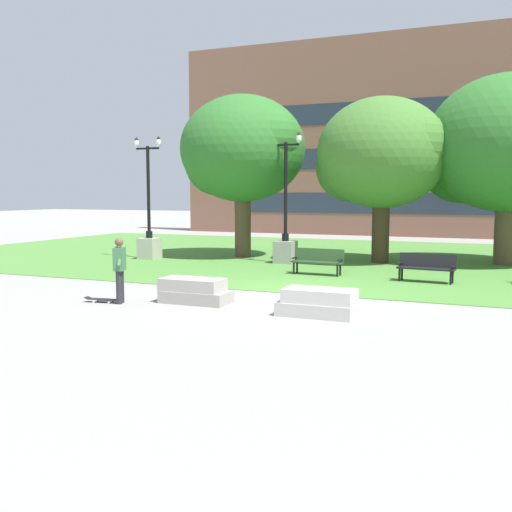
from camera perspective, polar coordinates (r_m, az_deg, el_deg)
The scene contains 14 objects.
ground_plane at distance 17.12m, azimuth 2.93°, elevation -3.59°, with size 140.00×140.00×0.00m, color gray.
grass_lawn at distance 26.66m, azimuth 10.25°, elevation -0.22°, with size 40.00×20.00×0.02m, color #4C8438.
concrete_block_center at distance 15.73m, azimuth -5.88°, elevation -3.34°, with size 1.83×0.90×0.64m.
concrete_block_left at distance 14.05m, azimuth 5.93°, elevation -4.47°, with size 1.80×0.90×0.64m.
person_skateboarder at distance 15.86m, azimuth -12.86°, elevation -0.97°, with size 0.40×0.58×1.71m.
skateboard at distance 16.20m, azimuth -14.35°, elevation -4.02°, with size 1.04×0.33×0.14m.
park_bench_near_left at distance 19.89m, azimuth 15.95°, elevation -0.91°, with size 1.84×0.69×0.90m.
park_bench_far_left at distance 20.99m, azimuth 5.91°, elevation -0.36°, with size 1.82×0.62×0.90m.
lamp_post_center at distance 24.31m, azimuth 2.82°, elevation 1.81°, with size 1.32×0.80×5.26m.
lamp_post_right at distance 26.29m, azimuth -10.13°, elevation 2.03°, with size 1.32×0.80×5.23m.
tree_near_left at distance 26.77m, azimuth -1.40°, elevation 10.02°, with size 5.77×5.50×7.12m.
tree_far_right at distance 25.02m, azimuth 11.79°, elevation 9.42°, with size 5.52×5.26×6.69m.
tree_far_left at distance 25.78m, azimuth 22.69°, elevation 9.70°, with size 6.63×6.32×7.46m.
building_facade_distant at distance 41.18m, azimuth 12.93°, elevation 11.09°, with size 29.98×1.03×13.24m.
Camera 1 is at (5.72, -15.88, 2.85)m, focal length 42.00 mm.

